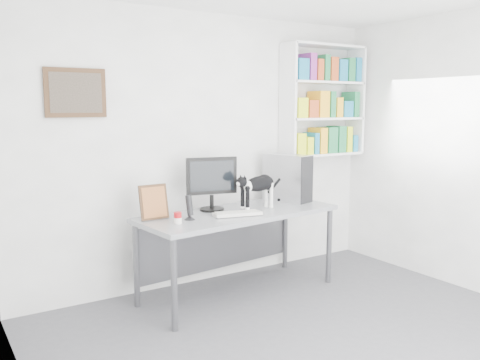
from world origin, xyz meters
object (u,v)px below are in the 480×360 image
at_px(pc_tower, 287,178).
at_px(leaning_print, 154,201).
at_px(bookshelf, 323,101).
at_px(soup_can, 178,218).
at_px(monitor, 212,183).
at_px(cat, 258,192).
at_px(speaker, 189,207).
at_px(keyboard, 237,214).
at_px(desk, 239,253).

relative_size(pc_tower, leaning_print, 1.54).
height_order(bookshelf, soup_can, bookshelf).
relative_size(bookshelf, monitor, 2.39).
distance_m(bookshelf, cat, 1.53).
height_order(leaning_print, cat, cat).
bearing_deg(cat, pc_tower, 9.43).
bearing_deg(speaker, keyboard, -26.48).
xyz_separation_m(leaning_print, cat, (1.00, -0.15, 0.01)).
distance_m(bookshelf, speaker, 2.19).
height_order(desk, pc_tower, pc_tower).
bearing_deg(desk, cat, -16.12).
xyz_separation_m(monitor, cat, (0.39, -0.22, -0.09)).
distance_m(pc_tower, cat, 0.57).
height_order(bookshelf, speaker, bookshelf).
bearing_deg(leaning_print, cat, -9.26).
height_order(bookshelf, desk, bookshelf).
relative_size(monitor, cat, 0.95).
relative_size(bookshelf, cat, 2.26).
bearing_deg(desk, bookshelf, 10.04).
xyz_separation_m(monitor, soup_can, (-0.51, -0.33, -0.21)).
bearing_deg(desk, speaker, -179.17).
distance_m(bookshelf, keyboard, 1.88).
bearing_deg(bookshelf, soup_can, -165.39).
bearing_deg(monitor, cat, -15.59).
xyz_separation_m(desk, pc_tower, (0.71, 0.19, 0.65)).
bearing_deg(leaning_print, keyboard, -21.10).
xyz_separation_m(bookshelf, soup_can, (-2.07, -0.54, -1.00)).
distance_m(monitor, pc_tower, 0.91).
height_order(monitor, cat, monitor).
bearing_deg(leaning_print, desk, -8.94).
relative_size(speaker, leaning_print, 0.71).
distance_m(keyboard, speaker, 0.46).
relative_size(desk, speaker, 8.60).
height_order(pc_tower, speaker, pc_tower).
distance_m(desk, cat, 0.61).
bearing_deg(speaker, desk, -9.89).
height_order(keyboard, leaning_print, leaning_print).
relative_size(desk, soup_can, 19.89).
xyz_separation_m(keyboard, cat, (0.30, 0.11, 0.15)).
relative_size(bookshelf, desk, 0.64).
distance_m(pc_tower, soup_can, 1.47).
xyz_separation_m(bookshelf, speaker, (-1.92, -0.46, -0.93)).
xyz_separation_m(keyboard, speaker, (-0.44, 0.08, 0.10)).
bearing_deg(bookshelf, keyboard, -160.00).
bearing_deg(monitor, pc_tower, 13.99).
height_order(keyboard, pc_tower, pc_tower).
distance_m(leaning_print, soup_can, 0.30).
height_order(desk, speaker, speaker).
bearing_deg(speaker, bookshelf, -3.26).
bearing_deg(soup_can, leaning_print, 111.22).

